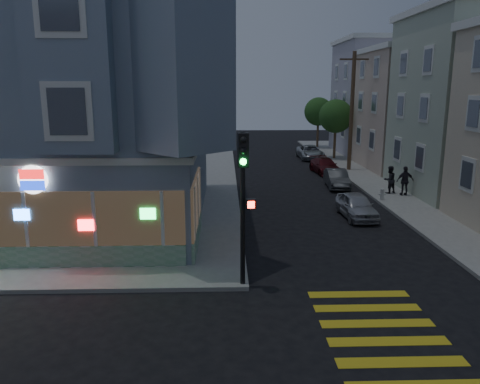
{
  "coord_description": "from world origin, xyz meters",
  "views": [
    {
      "loc": [
        2.26,
        -12.17,
        6.53
      ],
      "look_at": [
        2.83,
        6.09,
        2.41
      ],
      "focal_mm": 35.0,
      "sensor_mm": 36.0,
      "label": 1
    }
  ],
  "objects_px": {
    "parked_car_c": "(325,166)",
    "parked_car_a": "(356,206)",
    "parked_car_b": "(337,179)",
    "traffic_signal": "(244,184)",
    "fire_hydrant": "(382,193)",
    "street_tree_far": "(318,112)",
    "street_tree_near": "(336,116)",
    "utility_pole": "(352,110)",
    "parked_car_d": "(310,152)",
    "pedestrian_a": "(390,180)",
    "pedestrian_b": "(405,181)"
  },
  "relations": [
    {
      "from": "pedestrian_b",
      "to": "traffic_signal",
      "type": "distance_m",
      "value": 16.51
    },
    {
      "from": "pedestrian_a",
      "to": "parked_car_d",
      "type": "distance_m",
      "value": 15.17
    },
    {
      "from": "parked_car_d",
      "to": "parked_car_b",
      "type": "bearing_deg",
      "value": -92.69
    },
    {
      "from": "parked_car_b",
      "to": "utility_pole",
      "type": "bearing_deg",
      "value": 72.23
    },
    {
      "from": "street_tree_near",
      "to": "parked_car_c",
      "type": "xyz_separation_m",
      "value": [
        -2.3,
        -6.91,
        -3.35
      ]
    },
    {
      "from": "street_tree_far",
      "to": "pedestrian_b",
      "type": "bearing_deg",
      "value": -88.01
    },
    {
      "from": "traffic_signal",
      "to": "pedestrian_a",
      "type": "bearing_deg",
      "value": 47.02
    },
    {
      "from": "street_tree_near",
      "to": "pedestrian_a",
      "type": "relative_size",
      "value": 3.17
    },
    {
      "from": "parked_car_b",
      "to": "parked_car_d",
      "type": "relative_size",
      "value": 0.81
    },
    {
      "from": "street_tree_far",
      "to": "parked_car_d",
      "type": "xyz_separation_m",
      "value": [
        -2.11,
        -7.46,
        -3.31
      ]
    },
    {
      "from": "parked_car_b",
      "to": "fire_hydrant",
      "type": "bearing_deg",
      "value": -63.48
    },
    {
      "from": "street_tree_near",
      "to": "parked_car_b",
      "type": "distance_m",
      "value": 12.82
    },
    {
      "from": "street_tree_near",
      "to": "pedestrian_b",
      "type": "relative_size",
      "value": 3.02
    },
    {
      "from": "utility_pole",
      "to": "pedestrian_b",
      "type": "height_order",
      "value": "utility_pole"
    },
    {
      "from": "utility_pole",
      "to": "fire_hydrant",
      "type": "distance_m",
      "value": 11.04
    },
    {
      "from": "parked_car_b",
      "to": "traffic_signal",
      "type": "xyz_separation_m",
      "value": [
        -6.78,
        -15.72,
        2.95
      ]
    },
    {
      "from": "parked_car_d",
      "to": "fire_hydrant",
      "type": "distance_m",
      "value": 16.73
    },
    {
      "from": "utility_pole",
      "to": "fire_hydrant",
      "type": "height_order",
      "value": "utility_pole"
    },
    {
      "from": "parked_car_c",
      "to": "street_tree_near",
      "type": "bearing_deg",
      "value": 65.37
    },
    {
      "from": "street_tree_near",
      "to": "parked_car_b",
      "type": "bearing_deg",
      "value": -102.13
    },
    {
      "from": "pedestrian_a",
      "to": "parked_car_c",
      "type": "bearing_deg",
      "value": -94.31
    },
    {
      "from": "parked_car_a",
      "to": "fire_hydrant",
      "type": "bearing_deg",
      "value": 50.93
    },
    {
      "from": "traffic_signal",
      "to": "parked_car_c",
      "type": "bearing_deg",
      "value": 63.61
    },
    {
      "from": "parked_car_d",
      "to": "utility_pole",
      "type": "bearing_deg",
      "value": -74.21
    },
    {
      "from": "traffic_signal",
      "to": "fire_hydrant",
      "type": "distance_m",
      "value": 14.75
    },
    {
      "from": "parked_car_b",
      "to": "fire_hydrant",
      "type": "relative_size",
      "value": 5.28
    },
    {
      "from": "parked_car_a",
      "to": "traffic_signal",
      "type": "height_order",
      "value": "traffic_signal"
    },
    {
      "from": "street_tree_near",
      "to": "pedestrian_b",
      "type": "xyz_separation_m",
      "value": [
        0.8,
        -15.07,
        -2.91
      ]
    },
    {
      "from": "pedestrian_a",
      "to": "street_tree_near",
      "type": "bearing_deg",
      "value": -111.49
    },
    {
      "from": "parked_car_b",
      "to": "parked_car_c",
      "type": "distance_m",
      "value": 5.21
    },
    {
      "from": "parked_car_a",
      "to": "parked_car_b",
      "type": "xyz_separation_m",
      "value": [
        0.7,
        7.24,
        -0.02
      ]
    },
    {
      "from": "street_tree_near",
      "to": "parked_car_a",
      "type": "height_order",
      "value": "street_tree_near"
    },
    {
      "from": "parked_car_b",
      "to": "fire_hydrant",
      "type": "distance_m",
      "value": 4.39
    },
    {
      "from": "street_tree_near",
      "to": "parked_car_b",
      "type": "relative_size",
      "value": 1.45
    },
    {
      "from": "utility_pole",
      "to": "parked_car_c",
      "type": "relative_size",
      "value": 2.25
    },
    {
      "from": "parked_car_c",
      "to": "parked_car_a",
      "type": "bearing_deg",
      "value": -100.73
    },
    {
      "from": "utility_pole",
      "to": "parked_car_d",
      "type": "relative_size",
      "value": 2.0
    },
    {
      "from": "pedestrian_a",
      "to": "parked_car_a",
      "type": "height_order",
      "value": "pedestrian_a"
    },
    {
      "from": "parked_car_a",
      "to": "parked_car_d",
      "type": "distance_m",
      "value": 19.92
    },
    {
      "from": "street_tree_near",
      "to": "parked_car_a",
      "type": "distance_m",
      "value": 19.9
    },
    {
      "from": "pedestrian_b",
      "to": "parked_car_d",
      "type": "xyz_separation_m",
      "value": [
        -2.91,
        15.61,
        -0.4
      ]
    },
    {
      "from": "street_tree_far",
      "to": "street_tree_near",
      "type": "bearing_deg",
      "value": -90.0
    },
    {
      "from": "street_tree_far",
      "to": "pedestrian_b",
      "type": "relative_size",
      "value": 3.02
    },
    {
      "from": "parked_car_d",
      "to": "fire_hydrant",
      "type": "xyz_separation_m",
      "value": [
        1.21,
        -16.69,
        -0.11
      ]
    },
    {
      "from": "street_tree_near",
      "to": "parked_car_d",
      "type": "relative_size",
      "value": 1.18
    },
    {
      "from": "pedestrian_a",
      "to": "traffic_signal",
      "type": "relative_size",
      "value": 0.33
    },
    {
      "from": "pedestrian_a",
      "to": "parked_car_b",
      "type": "xyz_separation_m",
      "value": [
        -2.68,
        2.36,
        -0.38
      ]
    },
    {
      "from": "street_tree_far",
      "to": "traffic_signal",
      "type": "distance_m",
      "value": 37.04
    },
    {
      "from": "parked_car_d",
      "to": "traffic_signal",
      "type": "height_order",
      "value": "traffic_signal"
    },
    {
      "from": "pedestrian_b",
      "to": "parked_car_c",
      "type": "distance_m",
      "value": 8.75
    }
  ]
}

